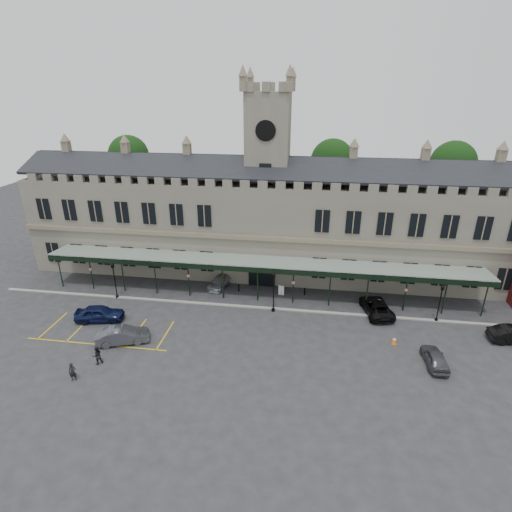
# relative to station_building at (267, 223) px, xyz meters

# --- Properties ---
(ground) EXTENTS (140.00, 140.00, 0.00)m
(ground) POSITION_rel_station_building_xyz_m (0.00, -15.91, -6.47)
(ground) COLOR #28282A
(station_building) EXTENTS (60.00, 10.36, 17.30)m
(station_building) POSITION_rel_station_building_xyz_m (0.00, 0.00, 0.00)
(station_building) COLOR #605C50
(station_building) RESTS_ON ground
(clock_tower) EXTENTS (5.60, 5.60, 24.80)m
(clock_tower) POSITION_rel_station_building_xyz_m (0.00, 0.09, 6.64)
(clock_tower) COLOR #605C50
(clock_tower) RESTS_ON ground
(canopy) EXTENTS (50.00, 4.10, 4.30)m
(canopy) POSITION_rel_station_building_xyz_m (0.00, -8.45, -4.06)
(canopy) COLOR #8C9E93
(canopy) RESTS_ON ground
(kerb) EXTENTS (60.00, 0.40, 0.12)m
(kerb) POSITION_rel_station_building_xyz_m (0.00, -10.41, -6.41)
(kerb) COLOR gray
(kerb) RESTS_ON ground
(parking_markings) EXTENTS (16.00, 6.00, 0.01)m
(parking_markings) POSITION_rel_station_building_xyz_m (-14.00, -17.41, -6.47)
(parking_markings) COLOR gold
(parking_markings) RESTS_ON ground
(tree_behind_left) EXTENTS (6.00, 6.00, 16.00)m
(tree_behind_left) POSITION_rel_station_building_xyz_m (-22.00, 9.09, 6.35)
(tree_behind_left) COLOR #332314
(tree_behind_left) RESTS_ON ground
(tree_behind_mid) EXTENTS (6.00, 6.00, 16.00)m
(tree_behind_mid) POSITION_rel_station_building_xyz_m (8.00, 9.09, 6.35)
(tree_behind_mid) COLOR #332314
(tree_behind_mid) RESTS_ON ground
(tree_behind_right) EXTENTS (6.00, 6.00, 16.00)m
(tree_behind_right) POSITION_rel_station_building_xyz_m (24.00, 9.09, 6.35)
(tree_behind_right) COLOR #332314
(tree_behind_right) RESTS_ON ground
(lamp_post_left) EXTENTS (0.43, 0.43, 4.51)m
(lamp_post_left) POSITION_rel_station_building_xyz_m (-16.14, -10.45, -3.79)
(lamp_post_left) COLOR black
(lamp_post_left) RESTS_ON ground
(lamp_post_mid) EXTENTS (0.45, 0.45, 4.81)m
(lamp_post_mid) POSITION_rel_station_building_xyz_m (2.02, -10.83, -3.62)
(lamp_post_mid) COLOR black
(lamp_post_mid) RESTS_ON ground
(lamp_post_right) EXTENTS (0.41, 0.41, 4.31)m
(lamp_post_right) POSITION_rel_station_building_xyz_m (19.01, -10.43, -3.91)
(lamp_post_right) COLOR black
(lamp_post_right) RESTS_ON ground
(traffic_cone) EXTENTS (0.47, 0.47, 0.75)m
(traffic_cone) POSITION_rel_station_building_xyz_m (13.99, -15.15, -6.10)
(traffic_cone) COLOR #FF6808
(traffic_cone) RESTS_ON ground
(sign_board) EXTENTS (0.68, 0.18, 1.16)m
(sign_board) POSITION_rel_station_building_xyz_m (2.56, -7.02, -5.90)
(sign_board) COLOR black
(sign_board) RESTS_ON ground
(bollard_left) EXTENTS (0.16, 0.16, 0.89)m
(bollard_left) POSITION_rel_station_building_xyz_m (-2.51, -6.87, -6.02)
(bollard_left) COLOR black
(bollard_left) RESTS_ON ground
(bollard_right) EXTENTS (0.16, 0.16, 0.90)m
(bollard_right) POSITION_rel_station_building_xyz_m (5.27, -6.66, -6.02)
(bollard_right) COLOR black
(bollard_right) RESTS_ON ground
(car_left_a) EXTENTS (5.20, 2.90, 1.67)m
(car_left_a) POSITION_rel_station_building_xyz_m (-15.61, -15.29, -5.63)
(car_left_a) COLOR #0C1335
(car_left_a) RESTS_ON ground
(car_left_b) EXTENTS (5.14, 3.23, 1.60)m
(car_left_b) POSITION_rel_station_building_xyz_m (-11.50, -18.64, -5.67)
(car_left_b) COLOR #3D4046
(car_left_b) RESTS_ON ground
(car_taxi) EXTENTS (2.76, 4.71, 1.28)m
(car_taxi) POSITION_rel_station_building_xyz_m (-5.00, -5.91, -5.83)
(car_taxi) COLOR #97999E
(car_taxi) RESTS_ON ground
(car_van) EXTENTS (3.59, 5.87, 1.52)m
(car_van) POSITION_rel_station_building_xyz_m (13.00, -9.61, -5.71)
(car_van) COLOR black
(car_van) RESTS_ON ground
(car_right_a) EXTENTS (1.80, 4.13, 1.38)m
(car_right_a) POSITION_rel_station_building_xyz_m (16.93, -17.83, -5.78)
(car_right_a) COLOR #3D4046
(car_right_a) RESTS_ON ground
(person_a) EXTENTS (0.71, 0.57, 1.68)m
(person_a) POSITION_rel_station_building_xyz_m (-13.20, -24.25, -5.63)
(person_a) COLOR black
(person_a) RESTS_ON ground
(person_b) EXTENTS (1.06, 1.06, 1.73)m
(person_b) POSITION_rel_station_building_xyz_m (-12.30, -21.93, -5.60)
(person_b) COLOR black
(person_b) RESTS_ON ground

